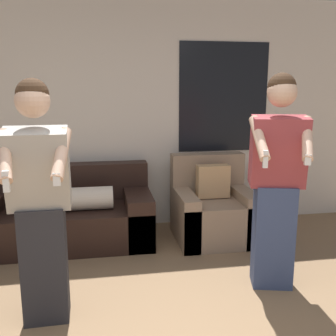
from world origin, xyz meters
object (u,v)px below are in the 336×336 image
armchair (213,210)px  person_left (40,203)px  couch (66,216)px  person_right (276,182)px

armchair → person_left: person_left is taller
person_left → couch: bearing=88.8°
person_left → person_right: size_ratio=0.97×
person_left → armchair: bearing=39.2°
armchair → person_right: 1.30m
armchair → person_right: size_ratio=0.52×
armchair → person_left: size_ratio=0.53×
armchair → person_right: bearing=-80.2°
person_left → person_right: person_right is taller
person_right → person_left: bearing=-173.7°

